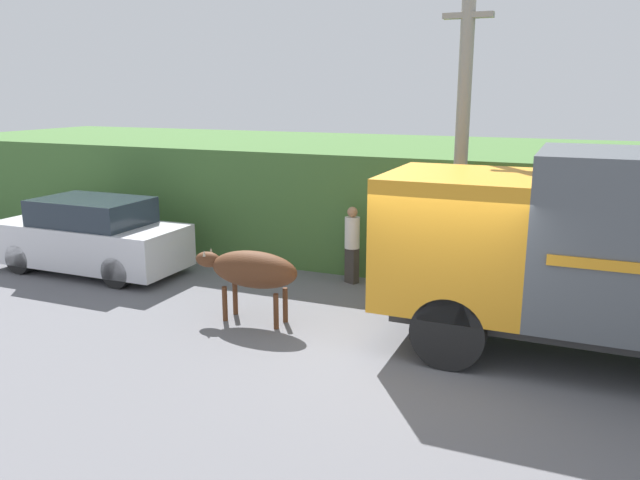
# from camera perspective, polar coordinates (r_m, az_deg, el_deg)

# --- Properties ---
(ground_plane) EXTENTS (60.00, 60.00, 0.00)m
(ground_plane) POSITION_cam_1_polar(r_m,az_deg,el_deg) (9.64, 10.38, -10.80)
(ground_plane) COLOR slate
(hillside_embankment) EXTENTS (32.00, 6.69, 2.61)m
(hillside_embankment) POSITION_cam_1_polar(r_m,az_deg,el_deg) (15.89, 16.18, 3.44)
(hillside_embankment) COLOR #426B33
(hillside_embankment) RESTS_ON ground_plane
(building_backdrop) EXTENTS (5.00, 2.70, 2.60)m
(building_backdrop) POSITION_cam_1_polar(r_m,az_deg,el_deg) (15.81, -6.02, 3.89)
(building_backdrop) COLOR #C6B793
(building_backdrop) RESTS_ON ground_plane
(brown_cow) EXTENTS (1.97, 0.64, 1.26)m
(brown_cow) POSITION_cam_1_polar(r_m,az_deg,el_deg) (10.79, -6.27, -2.74)
(brown_cow) COLOR #512D19
(brown_cow) RESTS_ON ground_plane
(parked_suv) EXTENTS (4.33, 1.72, 1.65)m
(parked_suv) POSITION_cam_1_polar(r_m,az_deg,el_deg) (14.64, -20.24, 0.29)
(parked_suv) COLOR silver
(parked_suv) RESTS_ON ground_plane
(pedestrian_on_hill) EXTENTS (0.41, 0.41, 1.62)m
(pedestrian_on_hill) POSITION_cam_1_polar(r_m,az_deg,el_deg) (12.91, 2.95, -0.11)
(pedestrian_on_hill) COLOR #38332D
(pedestrian_on_hill) RESTS_ON ground_plane
(utility_pole) EXTENTS (0.90, 0.26, 5.96)m
(utility_pole) POSITION_cam_1_polar(r_m,az_deg,el_deg) (12.11, 12.84, 9.14)
(utility_pole) COLOR gray
(utility_pole) RESTS_ON ground_plane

